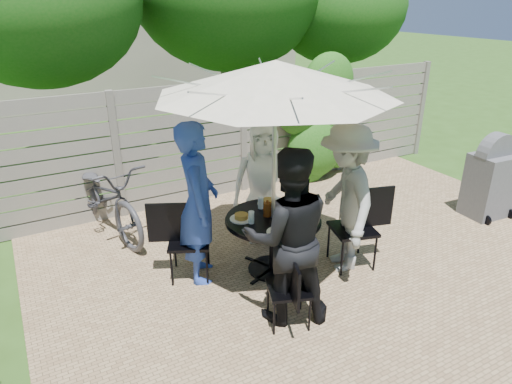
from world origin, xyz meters
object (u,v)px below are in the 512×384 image
person_back (263,182)px  plate_right (304,214)px  umbrella (275,78)px  person_left (198,204)px  chair_back (261,216)px  plate_left (241,217)px  chair_left (189,255)px  glass_left (251,217)px  glass_front (287,222)px  plate_back (268,202)px  patio_table (273,234)px  chair_front (289,303)px  glass_back (261,203)px  person_right (346,199)px  plate_front (279,230)px  syrup_jug (267,209)px  person_front (288,238)px  chair_right (353,243)px  bbq_grill (491,179)px  coffee_cup (279,204)px  bicycle (105,197)px

person_back → plate_right: size_ratio=6.17×
umbrella → person_left: (-0.77, 0.31, -1.32)m
chair_back → plate_left: chair_back is taller
chair_left → glass_left: chair_left is taller
chair_back → glass_front: glass_front is taller
glass_left → plate_back: bearing=39.0°
patio_table → chair_front: (-0.36, -0.90, -0.24)m
glass_back → glass_left: 0.40m
person_right → glass_back: bearing=-105.5°
patio_table → plate_front: (-0.13, -0.33, 0.24)m
patio_table → chair_left: size_ratio=1.48×
plate_back → glass_left: (-0.41, -0.34, 0.05)m
chair_left → plate_back: (1.03, -0.03, 0.44)m
chair_left → syrup_jug: size_ratio=5.86×
umbrella → plate_left: 1.56m
person_front → plate_back: size_ratio=6.90×
person_back → glass_front: person_back is taller
person_right → plate_right: 0.50m
chair_right → bbq_grill: bearing=-162.1°
person_back → chair_right: (0.59, -1.13, -0.50)m
glass_back → glass_front: 0.56m
patio_table → chair_left: (-0.90, 0.36, -0.21)m
patio_table → person_left: (-0.77, 0.31, 0.43)m
patio_table → person_left: 0.94m
patio_table → glass_front: bearing=-89.8°
chair_front → plate_right: chair_front is taller
person_back → person_right: size_ratio=0.90×
person_back → person_right: 1.18m
plate_right → glass_back: (-0.34, 0.41, 0.05)m
umbrella → plate_left: umbrella is taller
person_front → syrup_jug: person_front is taller
umbrella → person_right: size_ratio=1.83×
chair_right → glass_back: chair_right is taller
person_back → syrup_jug: person_back is taller
glass_left → syrup_jug: syrup_jug is taller
patio_table → chair_back: 0.99m
glass_front → bbq_grill: 3.51m
person_left → coffee_cup: size_ratio=15.36×
person_back → bicycle: bearing=168.7°
umbrella → bicycle: umbrella is taller
bicycle → syrup_jug: bearing=-65.6°
bicycle → bbq_grill: bearing=-36.9°
plate_right → bicycle: (-1.80, 2.06, -0.20)m
plate_front → glass_front: bearing=22.0°
person_right → glass_left: person_right is taller
umbrella → plate_left: size_ratio=12.48×
person_front → glass_left: (0.03, 0.77, -0.13)m
plate_right → coffee_cup: (-0.16, 0.30, 0.04)m
plate_back → chair_front: bearing=-111.8°
plate_back → bbq_grill: 3.42m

